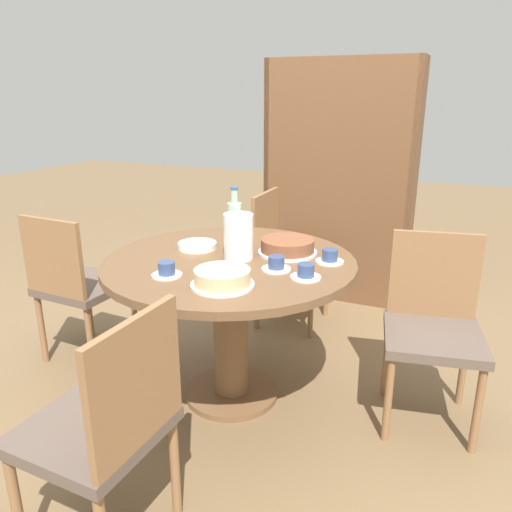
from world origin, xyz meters
name	(u,v)px	position (x,y,z in m)	size (l,w,h in m)	color
ground_plane	(232,394)	(0.00, 0.00, 0.00)	(14.00, 14.00, 0.00)	brown
dining_table	(230,292)	(0.00, 0.00, 0.56)	(1.17, 1.17, 0.73)	brown
chair_a	(77,283)	(-0.93, -0.02, 0.47)	(0.44, 0.44, 0.86)	olive
chair_b	(106,425)	(0.03, -0.93, 0.47)	(0.43, 0.43, 0.86)	olive
chair_c	(433,324)	(0.90, 0.24, 0.47)	(0.49, 0.49, 0.86)	olive
chair_d	(285,254)	(-0.07, 0.93, 0.47)	(0.43, 0.43, 0.86)	olive
bookshelf	(338,188)	(0.11, 1.50, 0.81)	(1.05, 0.28, 1.68)	brown
coffee_pot	(239,235)	(0.03, 0.03, 0.84)	(0.14, 0.14, 0.25)	white
water_bottle	(235,225)	(-0.04, 0.14, 0.85)	(0.07, 0.07, 0.31)	#99C6A3
cake_main	(288,247)	(0.22, 0.19, 0.76)	(0.28, 0.28, 0.07)	silver
cake_second	(222,278)	(0.13, -0.31, 0.76)	(0.26, 0.26, 0.07)	silver
cup_a	(330,257)	(0.44, 0.15, 0.75)	(0.13, 0.13, 0.06)	silver
cup_b	(276,264)	(0.25, -0.05, 0.75)	(0.13, 0.13, 0.06)	silver
cup_c	(306,272)	(0.40, -0.09, 0.75)	(0.13, 0.13, 0.06)	silver
cup_d	(167,270)	(-0.14, -0.30, 0.75)	(0.13, 0.13, 0.06)	silver
plate_stack	(197,245)	(-0.22, 0.09, 0.74)	(0.19, 0.19, 0.03)	white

